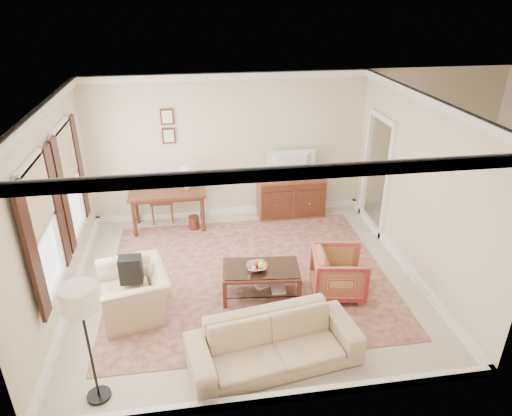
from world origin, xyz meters
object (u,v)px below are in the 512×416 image
object	(u,v)px
sideboard	(291,197)
striped_armchair	(339,271)
club_armchair	(134,285)
coffee_table	(261,274)
writing_desk	(168,196)
tv	(292,156)
sofa	(274,337)

from	to	relation	value
sideboard	striped_armchair	distance (m)	2.77
sideboard	club_armchair	xyz separation A→B (m)	(-2.93, -2.77, 0.05)
sideboard	coffee_table	xyz separation A→B (m)	(-1.05, -2.63, -0.04)
writing_desk	tv	world-z (taller)	tv
tv	sofa	xyz separation A→B (m)	(-1.12, -4.05, -0.88)
sideboard	coffee_table	size ratio (longest dim) A/B	1.11
tv	sideboard	bearing A→B (deg)	-90.00
coffee_table	striped_armchair	bearing A→B (deg)	-6.70
coffee_table	club_armchair	world-z (taller)	club_armchair
sideboard	sofa	size ratio (longest dim) A/B	0.63
club_armchair	striped_armchair	bearing A→B (deg)	77.09
writing_desk	sofa	size ratio (longest dim) A/B	0.68
sideboard	tv	xyz separation A→B (m)	(0.00, -0.02, 0.89)
sofa	striped_armchair	bearing A→B (deg)	36.71
writing_desk	striped_armchair	bearing A→B (deg)	-44.83
sideboard	sofa	distance (m)	4.22
striped_armchair	sofa	xyz separation A→B (m)	(-1.26, -1.30, 0.02)
club_armchair	coffee_table	bearing A→B (deg)	81.31
coffee_table	sofa	xyz separation A→B (m)	(-0.07, -1.44, 0.04)
club_armchair	sofa	xyz separation A→B (m)	(1.80, -1.30, -0.05)
writing_desk	striped_armchair	world-z (taller)	striped_armchair
tv	club_armchair	size ratio (longest dim) A/B	0.88
tv	coffee_table	distance (m)	2.96
club_armchair	sofa	bearing A→B (deg)	41.37
sideboard	club_armchair	world-z (taller)	club_armchair
striped_armchair	writing_desk	bearing A→B (deg)	54.41
sideboard	striped_armchair	world-z (taller)	sideboard
sideboard	tv	bearing A→B (deg)	-90.00
coffee_table	sofa	distance (m)	1.44
writing_desk	sofa	distance (m)	4.13
writing_desk	club_armchair	distance (m)	2.64
coffee_table	sofa	bearing A→B (deg)	-92.82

